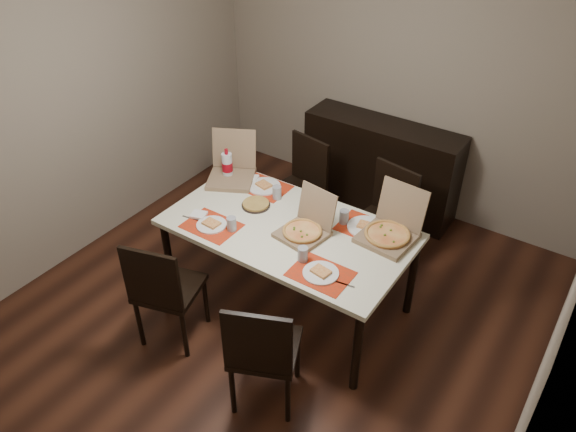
{
  "coord_description": "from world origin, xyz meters",
  "views": [
    {
      "loc": [
        1.88,
        -2.6,
        3.21
      ],
      "look_at": [
        0.04,
        0.13,
        0.85
      ],
      "focal_mm": 35.0,
      "sensor_mm": 36.0,
      "label": 1
    }
  ],
  "objects_px": {
    "pizza_box_center": "(305,228)",
    "soda_bottle": "(227,166)",
    "sideboard": "(380,166)",
    "dip_bowl": "(324,218)",
    "dining_table": "(288,234)",
    "chair_near_right": "(262,350)",
    "chair_far_right": "(385,215)",
    "chair_near_left": "(164,289)",
    "chair_far_left": "(301,184)"
  },
  "relations": [
    {
      "from": "soda_bottle",
      "to": "chair_near_left",
      "type": "bearing_deg",
      "value": -74.77
    },
    {
      "from": "dip_bowl",
      "to": "chair_far_right",
      "type": "bearing_deg",
      "value": 70.1
    },
    {
      "from": "pizza_box_center",
      "to": "soda_bottle",
      "type": "distance_m",
      "value": 1.0
    },
    {
      "from": "chair_far_left",
      "to": "chair_far_right",
      "type": "distance_m",
      "value": 0.85
    },
    {
      "from": "chair_near_left",
      "to": "dip_bowl",
      "type": "height_order",
      "value": "chair_near_left"
    },
    {
      "from": "chair_near_right",
      "to": "chair_far_left",
      "type": "relative_size",
      "value": 1.0
    },
    {
      "from": "chair_far_left",
      "to": "soda_bottle",
      "type": "height_order",
      "value": "soda_bottle"
    },
    {
      "from": "chair_far_left",
      "to": "chair_far_right",
      "type": "relative_size",
      "value": 1.0
    },
    {
      "from": "dining_table",
      "to": "chair_far_right",
      "type": "xyz_separation_m",
      "value": [
        0.39,
        0.85,
        -0.17
      ]
    },
    {
      "from": "chair_near_left",
      "to": "chair_far_right",
      "type": "height_order",
      "value": "same"
    },
    {
      "from": "soda_bottle",
      "to": "dining_table",
      "type": "bearing_deg",
      "value": -20.1
    },
    {
      "from": "sideboard",
      "to": "soda_bottle",
      "type": "bearing_deg",
      "value": -119.48
    },
    {
      "from": "chair_near_right",
      "to": "chair_far_right",
      "type": "relative_size",
      "value": 1.0
    },
    {
      "from": "dining_table",
      "to": "chair_near_right",
      "type": "distance_m",
      "value": 0.99
    },
    {
      "from": "chair_far_right",
      "to": "soda_bottle",
      "type": "xyz_separation_m",
      "value": [
        -1.2,
        -0.56,
        0.35
      ]
    },
    {
      "from": "chair_far_right",
      "to": "soda_bottle",
      "type": "bearing_deg",
      "value": -155.02
    },
    {
      "from": "sideboard",
      "to": "soda_bottle",
      "type": "height_order",
      "value": "soda_bottle"
    },
    {
      "from": "sideboard",
      "to": "dip_bowl",
      "type": "height_order",
      "value": "sideboard"
    },
    {
      "from": "chair_near_left",
      "to": "dip_bowl",
      "type": "bearing_deg",
      "value": 57.61
    },
    {
      "from": "sideboard",
      "to": "pizza_box_center",
      "type": "bearing_deg",
      "value": -83.63
    },
    {
      "from": "soda_bottle",
      "to": "pizza_box_center",
      "type": "bearing_deg",
      "value": -17.25
    },
    {
      "from": "chair_near_left",
      "to": "chair_far_left",
      "type": "bearing_deg",
      "value": 88.48
    },
    {
      "from": "sideboard",
      "to": "dip_bowl",
      "type": "xyz_separation_m",
      "value": [
        0.21,
        -1.42,
        0.32
      ]
    },
    {
      "from": "pizza_box_center",
      "to": "soda_bottle",
      "type": "relative_size",
      "value": 1.48
    },
    {
      "from": "chair_far_right",
      "to": "sideboard",
      "type": "bearing_deg",
      "value": 118.31
    },
    {
      "from": "chair_far_left",
      "to": "dip_bowl",
      "type": "height_order",
      "value": "chair_far_left"
    },
    {
      "from": "dining_table",
      "to": "chair_far_left",
      "type": "distance_m",
      "value": 1.0
    },
    {
      "from": "dining_table",
      "to": "chair_near_left",
      "type": "height_order",
      "value": "chair_near_left"
    },
    {
      "from": "sideboard",
      "to": "chair_near_left",
      "type": "relative_size",
      "value": 1.61
    },
    {
      "from": "dining_table",
      "to": "pizza_box_center",
      "type": "xyz_separation_m",
      "value": [
        0.15,
        -0.0,
        0.12
      ]
    },
    {
      "from": "sideboard",
      "to": "dip_bowl",
      "type": "distance_m",
      "value": 1.47
    },
    {
      "from": "sideboard",
      "to": "chair_near_right",
      "type": "xyz_separation_m",
      "value": [
        0.44,
        -2.53,
        0.06
      ]
    },
    {
      "from": "sideboard",
      "to": "chair_near_right",
      "type": "bearing_deg",
      "value": -80.13
    },
    {
      "from": "sideboard",
      "to": "chair_far_left",
      "type": "bearing_deg",
      "value": -118.3
    },
    {
      "from": "chair_near_left",
      "to": "chair_far_left",
      "type": "height_order",
      "value": "same"
    },
    {
      "from": "dining_table",
      "to": "pizza_box_center",
      "type": "distance_m",
      "value": 0.19
    },
    {
      "from": "pizza_box_center",
      "to": "soda_bottle",
      "type": "bearing_deg",
      "value": 162.75
    },
    {
      "from": "chair_far_left",
      "to": "chair_far_right",
      "type": "height_order",
      "value": "same"
    },
    {
      "from": "chair_far_right",
      "to": "pizza_box_center",
      "type": "bearing_deg",
      "value": -106.07
    },
    {
      "from": "sideboard",
      "to": "dining_table",
      "type": "distance_m",
      "value": 1.67
    },
    {
      "from": "sideboard",
      "to": "chair_near_right",
      "type": "height_order",
      "value": "chair_near_right"
    },
    {
      "from": "chair_far_left",
      "to": "pizza_box_center",
      "type": "distance_m",
      "value": 1.1
    },
    {
      "from": "chair_near_right",
      "to": "dip_bowl",
      "type": "distance_m",
      "value": 1.17
    },
    {
      "from": "soda_bottle",
      "to": "chair_far_right",
      "type": "bearing_deg",
      "value": 24.98
    },
    {
      "from": "chair_near_left",
      "to": "pizza_box_center",
      "type": "distance_m",
      "value": 1.08
    },
    {
      "from": "chair_far_left",
      "to": "pizza_box_center",
      "type": "relative_size",
      "value": 2.35
    },
    {
      "from": "pizza_box_center",
      "to": "sideboard",
      "type": "bearing_deg",
      "value": 96.37
    },
    {
      "from": "dining_table",
      "to": "dip_bowl",
      "type": "height_order",
      "value": "dip_bowl"
    },
    {
      "from": "chair_near_left",
      "to": "chair_near_right",
      "type": "height_order",
      "value": "same"
    },
    {
      "from": "chair_far_right",
      "to": "chair_near_left",
      "type": "bearing_deg",
      "value": -118.09
    }
  ]
}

